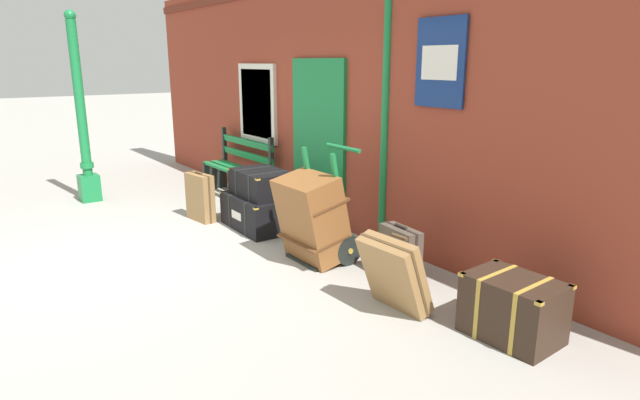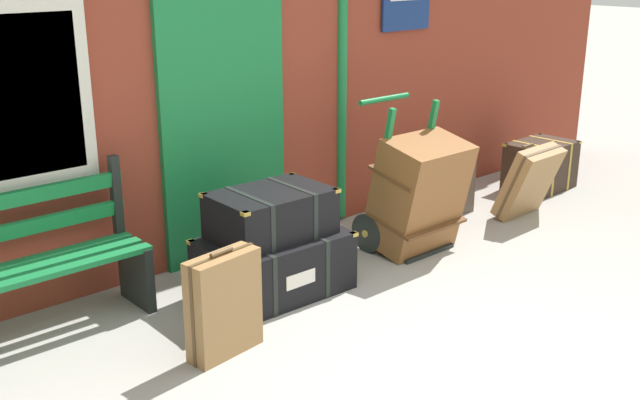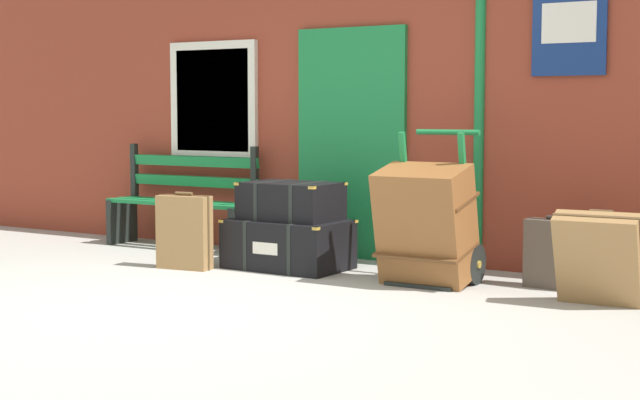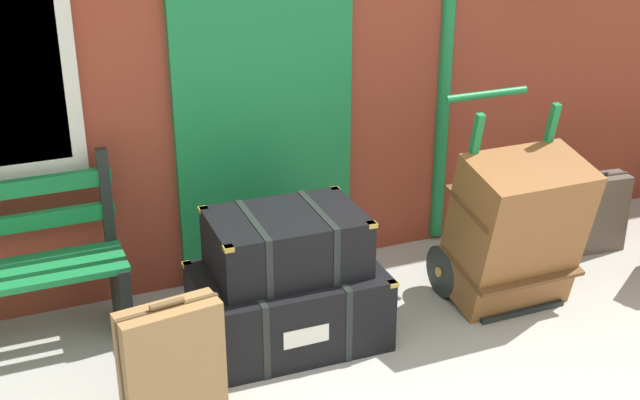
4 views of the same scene
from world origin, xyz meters
The scene contains 11 objects.
ground_plane centered at (0.00, 0.00, 0.00)m, with size 60.00×60.00×0.00m, color #A3A099.
brick_facade centered at (-0.01, 2.60, 1.60)m, with size 10.40×0.35×3.20m.
platform_bench centered at (-1.73, 2.16, 0.44)m, with size 1.60×0.43×1.01m.
steamer_trunk_base centered at (-0.16, 1.63, 0.21)m, with size 1.03×0.68×0.43m.
steamer_trunk_middle centered at (-0.15, 1.66, 0.58)m, with size 0.82×0.57×0.33m.
porters_trolley centered at (1.19, 1.67, 0.27)m, with size 0.71×0.58×1.20m.
large_brown_trunk centered at (1.19, 1.49, 0.48)m, with size 0.70×0.62×0.95m.
suitcase_beige centered at (2.55, 1.38, 0.34)m, with size 0.59×0.41×0.67m.
suitcase_caramel centered at (-0.91, 1.15, 0.32)m, with size 0.49×0.23×0.67m.
suitcase_olive centered at (2.10, 1.90, 0.26)m, with size 0.48×0.22×0.56m.
corner_trunk centered at (3.41, 1.81, 0.24)m, with size 0.71×0.51×0.49m.
Camera 2 is at (-3.17, -2.27, 2.29)m, focal length 42.60 mm.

